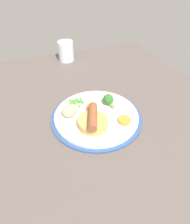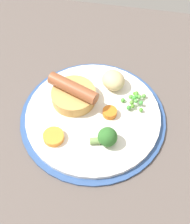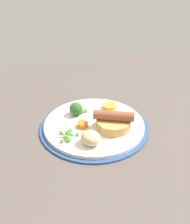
# 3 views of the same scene
# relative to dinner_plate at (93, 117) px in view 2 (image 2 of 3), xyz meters

# --- Properties ---
(dining_table) EXTENTS (1.10, 0.80, 0.03)m
(dining_table) POSITION_rel_dinner_plate_xyz_m (0.03, 0.04, -0.02)
(dining_table) COLOR #564C47
(dining_table) RESTS_ON ground
(dinner_plate) EXTENTS (0.28, 0.28, 0.01)m
(dinner_plate) POSITION_rel_dinner_plate_xyz_m (0.00, 0.00, 0.00)
(dinner_plate) COLOR #2D4C84
(dinner_plate) RESTS_ON dining_table
(sausage_pudding) EXTENTS (0.10, 0.09, 0.05)m
(sausage_pudding) POSITION_rel_dinner_plate_xyz_m (0.04, -0.03, 0.03)
(sausage_pudding) COLOR tan
(sausage_pudding) RESTS_ON dinner_plate
(pea_pile) EXTENTS (0.05, 0.05, 0.02)m
(pea_pile) POSITION_rel_dinner_plate_xyz_m (-0.08, -0.04, 0.02)
(pea_pile) COLOR #50A140
(pea_pile) RESTS_ON dinner_plate
(broccoli_floret_near) EXTENTS (0.05, 0.04, 0.04)m
(broccoli_floret_near) POSITION_rel_dinner_plate_xyz_m (-0.04, 0.06, 0.03)
(broccoli_floret_near) COLOR #2D6628
(broccoli_floret_near) RESTS_ON dinner_plate
(potato_chunk_1) EXTENTS (0.07, 0.07, 0.03)m
(potato_chunk_1) POSITION_rel_dinner_plate_xyz_m (-0.03, -0.08, 0.03)
(potato_chunk_1) COLOR #CCB77F
(potato_chunk_1) RESTS_ON dinner_plate
(carrot_slice_0) EXTENTS (0.03, 0.03, 0.01)m
(carrot_slice_0) POSITION_rel_dinner_plate_xyz_m (-0.03, -0.01, 0.01)
(carrot_slice_0) COLOR orange
(carrot_slice_0) RESTS_ON dinner_plate
(carrot_slice_1) EXTENTS (0.04, 0.04, 0.01)m
(carrot_slice_1) POSITION_rel_dinner_plate_xyz_m (0.06, 0.07, 0.01)
(carrot_slice_1) COLOR orange
(carrot_slice_1) RESTS_ON dinner_plate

